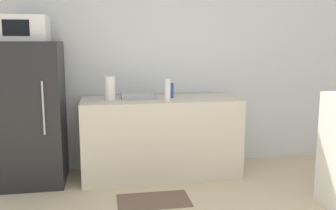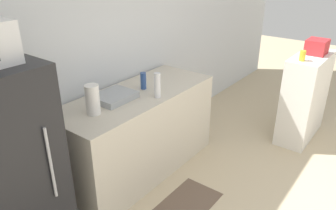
{
  "view_description": "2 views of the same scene",
  "coord_description": "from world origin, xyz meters",
  "px_view_note": "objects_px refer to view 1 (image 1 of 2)",
  "views": [
    {
      "loc": [
        -0.55,
        -1.74,
        1.48
      ],
      "look_at": [
        0.1,
        1.95,
        0.85
      ],
      "focal_mm": 40.0,
      "sensor_mm": 36.0,
      "label": 1
    },
    {
      "loc": [
        -2.06,
        0.29,
        2.08
      ],
      "look_at": [
        -0.06,
        1.82,
        0.92
      ],
      "focal_mm": 35.0,
      "sensor_mm": 36.0,
      "label": 2
    }
  ],
  "objects_px": {
    "refrigerator": "(30,114)",
    "microwave": "(25,28)",
    "bottle_short": "(171,90)",
    "paper_towel_roll": "(110,88)",
    "bottle_tall": "(168,90)"
  },
  "relations": [
    {
      "from": "microwave",
      "to": "bottle_tall",
      "type": "distance_m",
      "value": 1.57
    },
    {
      "from": "refrigerator",
      "to": "bottle_tall",
      "type": "height_order",
      "value": "refrigerator"
    },
    {
      "from": "refrigerator",
      "to": "bottle_short",
      "type": "height_order",
      "value": "refrigerator"
    },
    {
      "from": "microwave",
      "to": "paper_towel_roll",
      "type": "relative_size",
      "value": 1.77
    },
    {
      "from": "refrigerator",
      "to": "microwave",
      "type": "xyz_separation_m",
      "value": [
        -0.0,
        -0.0,
        0.87
      ]
    },
    {
      "from": "bottle_tall",
      "to": "paper_towel_roll",
      "type": "bearing_deg",
      "value": 160.93
    },
    {
      "from": "microwave",
      "to": "bottle_short",
      "type": "bearing_deg",
      "value": 1.09
    },
    {
      "from": "refrigerator",
      "to": "paper_towel_roll",
      "type": "bearing_deg",
      "value": -0.87
    },
    {
      "from": "refrigerator",
      "to": "bottle_short",
      "type": "xyz_separation_m",
      "value": [
        1.51,
        0.03,
        0.21
      ]
    },
    {
      "from": "refrigerator",
      "to": "paper_towel_roll",
      "type": "height_order",
      "value": "refrigerator"
    },
    {
      "from": "refrigerator",
      "to": "microwave",
      "type": "distance_m",
      "value": 0.87
    },
    {
      "from": "refrigerator",
      "to": "bottle_tall",
      "type": "distance_m",
      "value": 1.46
    },
    {
      "from": "bottle_short",
      "to": "paper_towel_roll",
      "type": "distance_m",
      "value": 0.68
    },
    {
      "from": "bottle_tall",
      "to": "paper_towel_roll",
      "type": "distance_m",
      "value": 0.63
    },
    {
      "from": "refrigerator",
      "to": "bottle_short",
      "type": "distance_m",
      "value": 1.52
    }
  ]
}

